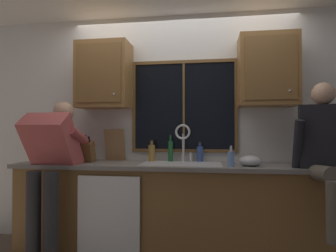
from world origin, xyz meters
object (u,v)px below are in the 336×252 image
Objects in this scene: cutting_board at (115,145)px; bottle_tall_clear at (200,154)px; person_sitting_on_counter at (328,148)px; person_standing at (51,161)px; bottle_green_glass at (171,150)px; knife_block at (88,152)px; bottle_amber_small at (152,152)px; soap_dispenser at (231,159)px; mixing_bowl at (250,161)px.

cutting_board is 0.95m from bottle_tall_clear.
person_standing is at bearing -179.05° from person_sitting_on_counter.
cutting_board is 0.63m from bottle_green_glass.
bottle_amber_small is at bearing 15.19° from knife_block.
cutting_board is 1.53× the size of bottle_amber_small.
bottle_tall_clear is (-1.10, 0.49, -0.10)m from person_sitting_on_counter.
knife_block is 1.38× the size of bottle_amber_small.
cutting_board is at bearing 166.75° from person_sitting_on_counter.
knife_block reaches higher than bottle_green_glass.
soap_dispenser is at bearing -23.60° from bottle_amber_small.
bottle_amber_small is (0.43, -0.03, -0.08)m from cutting_board.
bottle_tall_clear is at bearing 156.20° from person_sitting_on_counter.
bottle_green_glass is at bearing 148.26° from soap_dispenser.
person_sitting_on_counter is at bearing -15.85° from mixing_bowl.
cutting_board is 1.31m from soap_dispenser.
cutting_board is 0.44m from bottle_amber_small.
bottle_amber_small is at bearing 164.33° from person_sitting_on_counter.
person_standing is 5.36× the size of bottle_green_glass.
soap_dispenser is 0.90m from bottle_amber_small.
mixing_bowl is 0.98× the size of bottle_tall_clear.
bottle_amber_small is (0.88, 0.50, 0.06)m from person_standing.
person_sitting_on_counter reaches higher than person_standing.
mixing_bowl is 0.86m from bottle_green_glass.
soap_dispenser is at bearing 4.64° from person_standing.
bottle_tall_clear is at bearing 0.20° from cutting_board.
person_sitting_on_counter is at bearing -23.80° from bottle_tall_clear.
person_sitting_on_counter reaches higher than mixing_bowl.
cutting_board reaches higher than bottle_tall_clear.
knife_block is at bearing -164.81° from bottle_amber_small.
knife_block reaches higher than soap_dispenser.
person_standing reaches higher than mixing_bowl.
soap_dispenser is 0.91× the size of bottle_tall_clear.
knife_block is at bearing 173.05° from person_sitting_on_counter.
person_standing reaches higher than bottle_amber_small.
person_sitting_on_counter is 6.03× the size of mixing_bowl.
mixing_bowl is 0.90× the size of bottle_amber_small.
person_sitting_on_counter reaches higher than bottle_amber_small.
knife_block is at bearing 173.01° from soap_dispenser.
bottle_green_glass is at bearing 159.29° from mixing_bowl.
bottle_amber_small is (-0.82, 0.36, 0.02)m from soap_dispenser.
cutting_board is at bearing 49.07° from person_standing.
mixing_bowl is at bearing -20.71° from bottle_green_glass.
bottle_amber_small reaches higher than soap_dispenser.
person_standing is 0.71m from cutting_board.
person_sitting_on_counter is at bearing 0.95° from person_standing.
bottle_amber_small is (-0.20, -0.02, -0.02)m from bottle_green_glass.
soap_dispenser is (1.48, -0.18, -0.03)m from knife_block.
person_standing is at bearing -150.61° from bottle_amber_small.
cutting_board is at bearing -179.80° from bottle_tall_clear.
person_sitting_on_counter is 5.90× the size of bottle_tall_clear.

